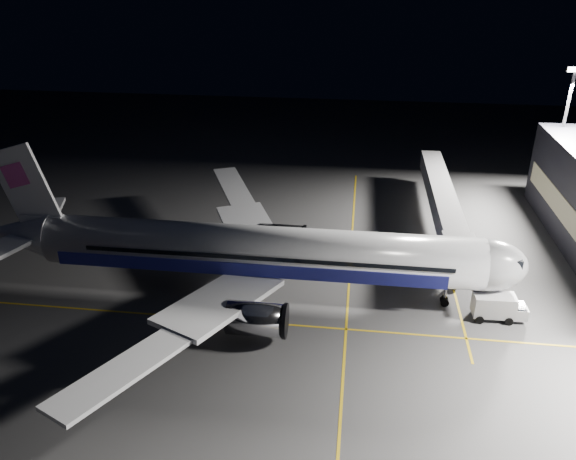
{
  "coord_description": "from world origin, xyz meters",
  "views": [
    {
      "loc": [
        10.26,
        -53.81,
        34.13
      ],
      "look_at": [
        2.64,
        4.18,
        6.0
      ],
      "focal_mm": 35.0,
      "sensor_mm": 36.0,
      "label": 1
    }
  ],
  "objects_px": {
    "baggage_tug": "(249,252)",
    "safety_cone_b": "(245,265)",
    "floodlight_mast_north": "(564,124)",
    "service_truck": "(499,306)",
    "airliner": "(250,251)",
    "safety_cone_a": "(316,275)",
    "safety_cone_c": "(295,244)",
    "jet_bridge": "(443,203)"
  },
  "relations": [
    {
      "from": "safety_cone_b",
      "to": "airliner",
      "type": "bearing_deg",
      "value": -71.78
    },
    {
      "from": "baggage_tug",
      "to": "safety_cone_a",
      "type": "bearing_deg",
      "value": -25.56
    },
    {
      "from": "service_truck",
      "to": "safety_cone_a",
      "type": "bearing_deg",
      "value": 161.09
    },
    {
      "from": "floodlight_mast_north",
      "to": "service_truck",
      "type": "bearing_deg",
      "value": -112.84
    },
    {
      "from": "safety_cone_a",
      "to": "safety_cone_b",
      "type": "distance_m",
      "value": 8.96
    },
    {
      "from": "safety_cone_b",
      "to": "jet_bridge",
      "type": "bearing_deg",
      "value": 27.01
    },
    {
      "from": "floodlight_mast_north",
      "to": "safety_cone_c",
      "type": "height_order",
      "value": "floodlight_mast_north"
    },
    {
      "from": "floodlight_mast_north",
      "to": "service_truck",
      "type": "height_order",
      "value": "floodlight_mast_north"
    },
    {
      "from": "jet_bridge",
      "to": "floodlight_mast_north",
      "type": "relative_size",
      "value": 1.66
    },
    {
      "from": "baggage_tug",
      "to": "safety_cone_a",
      "type": "xyz_separation_m",
      "value": [
        8.82,
        -3.99,
        -0.42
      ]
    },
    {
      "from": "floodlight_mast_north",
      "to": "safety_cone_a",
      "type": "xyz_separation_m",
      "value": [
        -34.0,
        -27.99,
        -12.03
      ]
    },
    {
      "from": "airliner",
      "to": "floodlight_mast_north",
      "type": "distance_m",
      "value": 52.56
    },
    {
      "from": "airliner",
      "to": "safety_cone_b",
      "type": "distance_m",
      "value": 7.45
    },
    {
      "from": "airliner",
      "to": "safety_cone_c",
      "type": "relative_size",
      "value": 105.21
    },
    {
      "from": "baggage_tug",
      "to": "safety_cone_b",
      "type": "distance_m",
      "value": 2.64
    },
    {
      "from": "jet_bridge",
      "to": "service_truck",
      "type": "distance_m",
      "value": 20.61
    },
    {
      "from": "airliner",
      "to": "safety_cone_a",
      "type": "height_order",
      "value": "airliner"
    },
    {
      "from": "service_truck",
      "to": "jet_bridge",
      "type": "bearing_deg",
      "value": 98.43
    },
    {
      "from": "service_truck",
      "to": "safety_cone_a",
      "type": "distance_m",
      "value": 20.61
    },
    {
      "from": "service_truck",
      "to": "safety_cone_a",
      "type": "relative_size",
      "value": 8.23
    },
    {
      "from": "jet_bridge",
      "to": "safety_cone_a",
      "type": "relative_size",
      "value": 50.78
    },
    {
      "from": "floodlight_mast_north",
      "to": "safety_cone_b",
      "type": "xyz_separation_m",
      "value": [
        -42.85,
        -26.6,
        -12.03
      ]
    },
    {
      "from": "service_truck",
      "to": "baggage_tug",
      "type": "distance_m",
      "value": 30.22
    },
    {
      "from": "baggage_tug",
      "to": "safety_cone_c",
      "type": "distance_m",
      "value": 6.62
    },
    {
      "from": "jet_bridge",
      "to": "safety_cone_b",
      "type": "relative_size",
      "value": 50.6
    },
    {
      "from": "safety_cone_c",
      "to": "jet_bridge",
      "type": "bearing_deg",
      "value": 17.75
    },
    {
      "from": "airliner",
      "to": "baggage_tug",
      "type": "height_order",
      "value": "airliner"
    },
    {
      "from": "airliner",
      "to": "safety_cone_c",
      "type": "distance_m",
      "value": 13.3
    },
    {
      "from": "airliner",
      "to": "jet_bridge",
      "type": "relative_size",
      "value": 1.79
    },
    {
      "from": "safety_cone_a",
      "to": "safety_cone_b",
      "type": "height_order",
      "value": "safety_cone_b"
    },
    {
      "from": "floodlight_mast_north",
      "to": "baggage_tug",
      "type": "height_order",
      "value": "floodlight_mast_north"
    },
    {
      "from": "safety_cone_b",
      "to": "service_truck",
      "type": "bearing_deg",
      "value": -14.48
    },
    {
      "from": "airliner",
      "to": "baggage_tug",
      "type": "relative_size",
      "value": 26.74
    },
    {
      "from": "safety_cone_a",
      "to": "floodlight_mast_north",
      "type": "bearing_deg",
      "value": 39.46
    },
    {
      "from": "safety_cone_a",
      "to": "safety_cone_c",
      "type": "xyz_separation_m",
      "value": [
        -3.45,
        7.83,
        -0.05
      ]
    },
    {
      "from": "airliner",
      "to": "safety_cone_b",
      "type": "bearing_deg",
      "value": 108.22
    },
    {
      "from": "service_truck",
      "to": "safety_cone_b",
      "type": "bearing_deg",
      "value": 163.51
    },
    {
      "from": "jet_bridge",
      "to": "floodlight_mast_north",
      "type": "distance_m",
      "value": 24.06
    },
    {
      "from": "floodlight_mast_north",
      "to": "safety_cone_a",
      "type": "relative_size",
      "value": 30.56
    },
    {
      "from": "baggage_tug",
      "to": "safety_cone_a",
      "type": "distance_m",
      "value": 9.7
    },
    {
      "from": "safety_cone_a",
      "to": "service_truck",
      "type": "bearing_deg",
      "value": -16.9
    },
    {
      "from": "floodlight_mast_north",
      "to": "safety_cone_c",
      "type": "relative_size",
      "value": 35.42
    }
  ]
}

